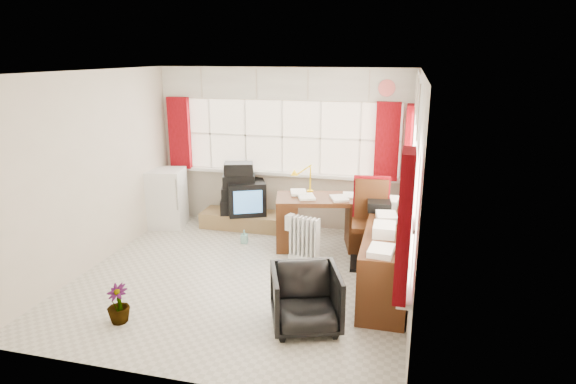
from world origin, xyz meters
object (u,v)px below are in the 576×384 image
Objects in this scene: office_chair at (306,299)px; credenza at (386,256)px; task_chair at (370,218)px; desk at (322,220)px; crt_tv at (246,197)px; radiator at (304,244)px; desk_lamp at (310,173)px; mini_fridge at (167,198)px; tv_bench at (245,220)px.

office_chair is 1.33m from credenza.
desk is at bearing 152.27° from task_chair.
crt_tv is at bearing 146.15° from credenza.
credenza is at bearing -69.49° from task_chair.
radiator is (-0.14, -0.56, -0.16)m from desk.
desk_lamp reaches higher than crt_tv.
crt_tv is (-1.52, 2.62, 0.20)m from office_chair.
task_chair is at bearing 110.51° from credenza.
credenza reaches higher than office_chair.
credenza is at bearing -46.94° from desk_lamp.
mini_fridge is (-2.44, 0.85, 0.21)m from radiator.
desk_lamp is 0.35× the size of task_chair.
mini_fridge is (-2.79, 2.42, 0.15)m from office_chair.
office_chair is 1.11× the size of radiator.
credenza reaches higher than radiator.
desk is at bearing -6.35° from mini_fridge.
tv_bench is (-2.03, 0.87, -0.49)m from task_chair.
radiator is at bearing 156.94° from credenza.
desk_lamp is at bearing 134.47° from desk.
desk_lamp reaches higher than tv_bench.
mini_fridge is at bearing 119.47° from office_chair.
desk_lamp is 2.42m from mini_fridge.
desk_lamp is 0.65× the size of radiator.
task_chair is at bearing -27.73° from desk.
task_chair is 2.18m from crt_tv.
office_chair is 1.61m from radiator.
crt_tv is at bearing 138.06° from radiator.
credenza is (1.18, -1.26, -0.64)m from desk_lamp.
office_chair is at bearing -59.54° from tv_bench.
task_chair reaches higher than desk.
credenza is at bearing -33.70° from tv_bench.
crt_tv is (-2.01, 0.85, -0.10)m from task_chair.
task_chair is at bearing 12.95° from radiator.
task_chair is 1.57× the size of crt_tv.
credenza is 2.15× the size of mini_fridge.
radiator is at bearing -83.47° from desk_lamp.
desk_lamp is 0.20× the size of credenza.
office_chair is at bearing -59.89° from crt_tv.
office_chair is 0.94× the size of crt_tv.
task_chair reaches higher than radiator.
desk is 0.70m from desk_lamp.
task_chair is 1.85m from office_chair.
crt_tv is at bearing 166.85° from desk_lamp.
desk is at bearing -45.53° from desk_lamp.
office_chair is (0.44, -2.37, -0.72)m from desk_lamp.
mini_fridge is at bearing 160.85° from radiator.
desk is at bearing 75.96° from radiator.
desk_lamp is 1.19m from task_chair.
credenza is at bearing -33.85° from crt_tv.
desk is 3.49× the size of desk_lamp.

